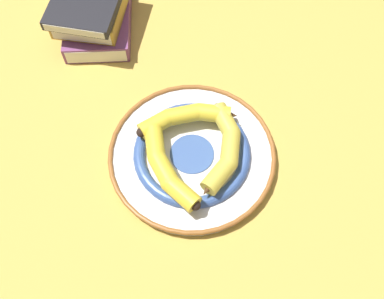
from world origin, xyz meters
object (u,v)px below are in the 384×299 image
object	(u,v)px
decorative_bowl	(192,155)
banana_c	(186,117)
banana_a	(166,167)
book_stack	(94,12)
banana_b	(225,149)

from	to	relation	value
decorative_bowl	banana_c	bearing A→B (deg)	47.82
decorative_bowl	banana_a	bearing A→B (deg)	170.75
banana_a	decorative_bowl	bearing A→B (deg)	104.92
decorative_bowl	book_stack	bearing A→B (deg)	71.19
banana_b	book_stack	bearing A→B (deg)	46.30
decorative_bowl	banana_a	xyz separation A→B (m)	(-0.07, 0.01, 0.04)
banana_c	banana_b	bearing A→B (deg)	123.18
decorative_bowl	banana_a	size ratio (longest dim) A/B	1.73
banana_c	banana_a	bearing A→B (deg)	58.51
book_stack	banana_a	bearing A→B (deg)	29.22
decorative_bowl	banana_c	xyz separation A→B (m)	(0.04, 0.05, 0.04)
banana_c	book_stack	world-z (taller)	book_stack
banana_b	banana_c	xyz separation A→B (m)	(0.01, 0.10, -0.00)
banana_a	banana_b	xyz separation A→B (m)	(0.10, -0.06, -0.00)
banana_b	banana_a	bearing A→B (deg)	116.19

